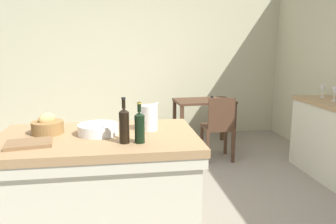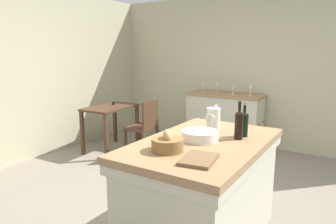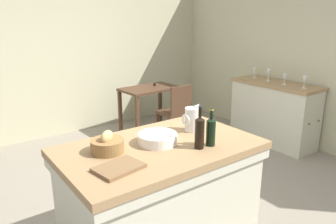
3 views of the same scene
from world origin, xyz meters
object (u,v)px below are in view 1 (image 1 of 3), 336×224
Objects in this scene: island_table at (100,187)px; pitcher at (149,117)px; cutting_board at (29,144)px; bread_basket at (48,126)px; wash_bowl at (98,129)px; wooden_chair at (219,126)px; wine_bottle_amber at (124,125)px; wine_glass_middle at (335,91)px; writing_desk at (204,108)px; wine_glass_right at (323,89)px; wine_bottle_dark at (140,126)px.

island_table is 6.20× the size of pitcher.
pitcher is 0.82× the size of cutting_board.
island_table is 6.30× the size of bread_basket.
wash_bowl is at bearing 25.48° from cutting_board.
wooden_chair is 2.76× the size of wine_bottle_amber.
wine_bottle_amber is at bearing -47.76° from island_table.
island_table is 3.00m from wine_glass_middle.
writing_desk is 1.72m from wine_glass_right.
cutting_board is 1.74× the size of wine_glass_middle.
writing_desk is 1.89m from wine_glass_middle.
wine_bottle_amber reaches higher than wooden_chair.
writing_desk is at bearing 64.25° from wine_bottle_amber.
wine_glass_middle reaches higher than island_table.
wine_bottle_dark is at bearing -36.94° from island_table.
wash_bowl is 0.42m from wine_bottle_dark.
island_table is 0.68m from pitcher.
wash_bowl is 0.95× the size of wine_bottle_amber.
wine_bottle_amber reaches higher than wine_glass_right.
wine_bottle_dark is 2.76m from wine_glass_middle.
island_table is 2.84m from writing_desk.
island_table is at bearing -121.45° from writing_desk.
writing_desk is 5.91× the size of wine_glass_right.
bread_basket is (-1.87, -2.31, 0.35)m from writing_desk.
wash_bowl is at bearing -154.46° from wine_glass_right.
wash_bowl is at bearing -131.41° from wooden_chair.
cutting_board reaches higher than writing_desk.
wine_glass_middle reaches higher than wine_glass_right.
pitcher reaches higher than cutting_board.
wine_glass_right is at bearing 28.06° from pitcher.
wooden_chair is at bearing 48.59° from wash_bowl.
wine_glass_right reaches higher than wash_bowl.
wine_bottle_dark is at bearing -121.29° from wooden_chair.
pitcher is 1.42× the size of wine_glass_middle.
wooden_chair is 2.34m from wash_bowl.
bread_basket is at bearing -139.30° from wooden_chair.
wine_glass_middle is at bearing -46.86° from writing_desk.
cutting_board is at bearing -102.77° from bread_basket.
island_table is 3.13m from wine_glass_right.
cutting_board is 1.04× the size of wine_bottle_dark.
wine_bottle_dark is at bearing -3.99° from cutting_board.
wine_glass_right is (0.03, 0.28, -0.01)m from wine_glass_middle.
wine_glass_right is (3.16, 1.24, 0.06)m from bread_basket.
wine_glass_right is (2.77, 1.36, 0.54)m from island_table.
bread_basket is (-0.80, 0.02, -0.05)m from pitcher.
wine_glass_middle is at bearing -95.50° from wine_glass_right.
pitcher is at bearing -123.86° from wooden_chair.
wine_bottle_dark reaches higher than wine_glass_middle.
island_table is 0.46m from wash_bowl.
wash_bowl is (-0.41, -0.06, -0.07)m from pitcher.
wine_glass_right is at bearing 25.53° from cutting_board.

